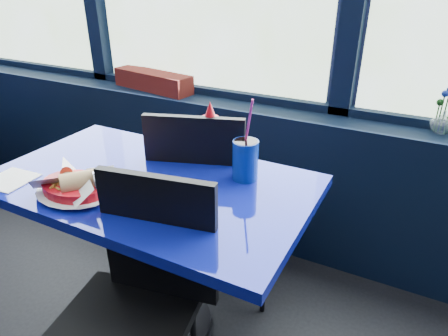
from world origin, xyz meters
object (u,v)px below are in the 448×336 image
at_px(flower_vase, 443,119).
at_px(ketchup_bottle, 211,136).
at_px(chair_near_front, 136,296).
at_px(chair_near_back, 217,196).
at_px(near_table, 153,220).
at_px(food_basket, 76,186).
at_px(soda_cup, 245,159).
at_px(planter_box, 153,81).

xyz_separation_m(flower_vase, ketchup_bottle, (-0.81, -0.64, -0.00)).
height_order(chair_near_front, chair_near_back, chair_near_back).
xyz_separation_m(chair_near_back, ketchup_bottle, (0.02, -0.08, 0.32)).
xyz_separation_m(near_table, chair_near_front, (0.16, -0.32, -0.05)).
distance_m(food_basket, soda_cup, 0.60).
height_order(chair_near_back, soda_cup, soda_cup).
height_order(chair_near_front, ketchup_bottle, ketchup_bottle).
bearing_deg(ketchup_bottle, chair_near_front, -86.09).
xyz_separation_m(food_basket, ketchup_bottle, (0.28, 0.45, 0.08)).
bearing_deg(chair_near_front, ketchup_bottle, 83.34).
bearing_deg(food_basket, near_table, 27.47).
relative_size(near_table, ketchup_bottle, 4.74).
height_order(chair_near_front, food_basket, chair_near_front).
height_order(flower_vase, food_basket, flower_vase).
bearing_deg(food_basket, soda_cup, 13.92).
xyz_separation_m(planter_box, flower_vase, (1.56, 0.01, 0.01)).
xyz_separation_m(chair_near_front, planter_box, (-0.79, 1.19, 0.33)).
distance_m(near_table, flower_vase, 1.32).
xyz_separation_m(ketchup_bottle, soda_cup, (0.19, -0.07, -0.03)).
bearing_deg(ketchup_bottle, near_table, -117.15).
relative_size(flower_vase, soda_cup, 0.65).
distance_m(planter_box, soda_cup, 1.17).
xyz_separation_m(chair_near_front, food_basket, (-0.32, 0.12, 0.26)).
bearing_deg(near_table, soda_cup, 29.25).
bearing_deg(flower_vase, near_table, -136.75).
distance_m(ketchup_bottle, soda_cup, 0.20).
bearing_deg(chair_near_back, soda_cup, 124.90).
bearing_deg(planter_box, ketchup_bottle, -30.43).
distance_m(chair_near_back, food_basket, 0.64).
distance_m(planter_box, ketchup_bottle, 0.98).
relative_size(chair_near_front, ketchup_bottle, 3.58).
relative_size(chair_near_front, flower_vase, 4.38).
relative_size(near_table, flower_vase, 5.79).
height_order(planter_box, ketchup_bottle, ketchup_bottle).
height_order(chair_near_back, flower_vase, flower_vase).
relative_size(near_table, soda_cup, 3.76).
distance_m(flower_vase, ketchup_bottle, 1.03).
distance_m(chair_near_front, chair_near_back, 0.64).
distance_m(planter_box, flower_vase, 1.56).
distance_m(near_table, chair_near_front, 0.36).
bearing_deg(chair_near_front, soda_cup, 62.80).
height_order(near_table, planter_box, planter_box).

